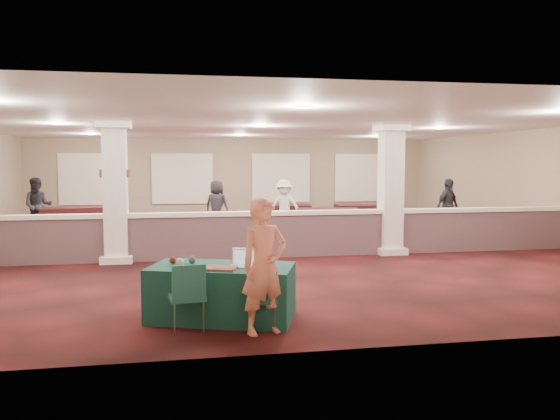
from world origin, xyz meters
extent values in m
plane|color=#3F0F11|center=(0.00, 0.00, 0.00)|extent=(16.00, 16.00, 0.00)
cube|color=gray|center=(0.00, 8.00, 1.60)|extent=(16.00, 0.04, 3.20)
cube|color=gray|center=(0.00, -8.00, 1.60)|extent=(16.00, 0.04, 3.20)
cube|color=gray|center=(8.00, 0.00, 1.60)|extent=(0.04, 16.00, 3.20)
cube|color=white|center=(0.00, 0.00, 3.20)|extent=(16.00, 16.00, 0.02)
cube|color=brown|center=(0.00, -1.50, 0.50)|extent=(15.60, 0.20, 1.00)
cube|color=silver|center=(0.00, -1.50, 1.05)|extent=(15.60, 0.28, 0.10)
cube|color=silver|center=(-3.50, -1.50, 1.60)|extent=(0.50, 0.50, 3.20)
cube|color=silver|center=(-3.50, -1.50, 0.08)|extent=(0.70, 0.70, 0.16)
cube|color=silver|center=(-3.50, -1.50, 3.10)|extent=(0.72, 0.72, 0.20)
cube|color=silver|center=(3.00, -1.50, 1.60)|extent=(0.50, 0.50, 3.20)
cube|color=silver|center=(3.00, -1.50, 0.08)|extent=(0.70, 0.70, 0.16)
cube|color=silver|center=(3.00, -1.50, 3.10)|extent=(0.72, 0.72, 0.20)
cylinder|color=brown|center=(-3.78, -1.50, 2.00)|extent=(0.12, 0.12, 0.18)
cylinder|color=white|center=(-3.78, -1.50, 2.00)|extent=(0.09, 0.09, 0.10)
cylinder|color=brown|center=(-3.22, -1.50, 2.00)|extent=(0.12, 0.12, 0.18)
cylinder|color=white|center=(-3.22, -1.50, 2.00)|extent=(0.09, 0.09, 0.10)
cube|color=#103D34|center=(-1.50, -6.44, 0.39)|extent=(2.23, 1.60, 0.77)
cube|color=#1D5656|center=(-1.00, -7.00, 0.40)|extent=(0.47, 0.47, 0.05)
cube|color=#1D5656|center=(-1.03, -7.19, 0.62)|extent=(0.40, 0.10, 0.39)
cylinder|color=slate|center=(-1.19, -7.14, 0.19)|extent=(0.02, 0.02, 0.37)
cylinder|color=slate|center=(-0.86, -7.19, 0.19)|extent=(0.02, 0.02, 0.37)
cylinder|color=slate|center=(-1.14, -6.81, 0.19)|extent=(0.02, 0.02, 0.37)
cylinder|color=slate|center=(-0.81, -6.86, 0.19)|extent=(0.02, 0.02, 0.37)
cube|color=#1D5656|center=(-2.00, -6.87, 0.45)|extent=(0.52, 0.52, 0.06)
cube|color=#1D5656|center=(-1.97, -7.08, 0.70)|extent=(0.44, 0.11, 0.44)
cylinder|color=slate|center=(-2.16, -7.09, 0.21)|extent=(0.03, 0.03, 0.42)
cylinder|color=slate|center=(-1.78, -7.03, 0.21)|extent=(0.03, 0.03, 0.42)
cylinder|color=slate|center=(-2.22, -6.71, 0.21)|extent=(0.03, 0.03, 0.42)
cylinder|color=slate|center=(-1.84, -6.66, 0.21)|extent=(0.03, 0.03, 0.42)
imported|color=#FF876E|center=(-1.00, -7.20, 0.89)|extent=(0.75, 0.61, 1.79)
cube|color=black|center=(-2.65, 0.33, 0.34)|extent=(1.85, 1.28, 0.68)
cube|color=black|center=(-1.93, 0.96, 0.37)|extent=(1.92, 1.10, 0.75)
cube|color=black|center=(2.50, 2.44, 0.40)|extent=(2.09, 1.29, 0.79)
cube|color=black|center=(-5.50, 4.22, 0.40)|extent=(2.16, 1.39, 0.81)
cube|color=black|center=(1.68, 5.11, 0.36)|extent=(1.85, 1.08, 0.71)
cube|color=black|center=(4.29, 4.43, 0.37)|extent=(1.89, 1.03, 0.75)
imported|color=black|center=(-6.50, 4.00, 0.89)|extent=(0.89, 0.54, 1.77)
imported|color=silver|center=(1.19, 3.00, 0.85)|extent=(1.19, 0.87, 1.70)
imported|color=black|center=(6.08, 1.50, 0.87)|extent=(1.13, 0.93, 1.75)
imported|color=black|center=(-0.93, 3.59, 0.84)|extent=(0.94, 0.79, 1.67)
cube|color=silver|center=(-1.22, -6.59, 0.78)|extent=(0.41, 0.34, 0.02)
cube|color=silver|center=(-1.18, -6.48, 0.91)|extent=(0.34, 0.12, 0.23)
cube|color=#B2BAD5|center=(-1.18, -6.49, 0.89)|extent=(0.30, 0.11, 0.20)
cube|color=#B5471D|center=(-1.53, -6.71, 0.79)|extent=(0.50, 0.44, 0.03)
sphere|color=#BFB79D|center=(-2.09, -6.36, 0.83)|extent=(0.12, 0.12, 0.12)
sphere|color=maroon|center=(-2.19, -6.15, 0.83)|extent=(0.11, 0.11, 0.11)
sphere|color=#4F4E54|center=(-1.91, -6.17, 0.83)|extent=(0.11, 0.11, 0.11)
cube|color=red|center=(-0.94, -6.94, 0.78)|extent=(0.13, 0.07, 0.01)
camera|label=1|loc=(-2.05, -14.15, 2.25)|focal=35.00mm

